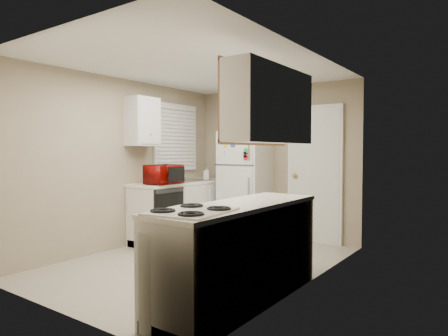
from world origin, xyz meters
The scene contains 19 objects.
floor centered at (0.00, 0.00, 0.00)m, with size 3.80×3.80×0.00m, color #BBB19C.
ceiling centered at (0.00, 0.00, 2.40)m, with size 3.80×3.80×0.00m, color white.
wall_left centered at (-1.40, 0.00, 1.20)m, with size 3.80×3.80×0.00m, color gray.
wall_right centered at (1.40, 0.00, 1.20)m, with size 3.80×3.80×0.00m, color gray.
wall_back centered at (0.00, 1.90, 1.20)m, with size 2.80×2.80×0.00m, color gray.
wall_front centered at (0.00, -1.90, 1.20)m, with size 2.80×2.80×0.00m, color gray.
left_counter centered at (-1.10, 0.90, 0.45)m, with size 0.60×1.80×0.90m, color silver.
dishwasher centered at (-0.81, 0.30, 0.49)m, with size 0.03×0.58×0.72m, color black.
sink centered at (-1.10, 1.05, 0.86)m, with size 0.54×0.74×0.16m, color gray.
microwave centered at (-0.94, 0.33, 1.05)m, with size 0.28×0.50×0.34m, color #870A06.
soap_bottle centered at (-1.12, 1.57, 1.00)m, with size 0.09×0.10×0.21m, color white.
window_blinds centered at (-1.36, 1.05, 1.60)m, with size 0.10×0.98×1.08m, color silver.
upper_cabinet_left centered at (-1.25, 0.22, 1.80)m, with size 0.30×0.45×0.70m, color silver.
refrigerator centered at (-0.35, 1.60, 0.84)m, with size 0.70×0.68×1.69m, color silver.
cabinet_over_fridge centered at (-0.40, 1.75, 2.00)m, with size 0.70×0.30×0.40m, color silver.
interior_door centered at (0.70, 1.86, 1.02)m, with size 0.86×0.06×2.08m, color silver.
right_counter centered at (1.10, -0.80, 0.45)m, with size 0.60×2.00×0.90m, color silver.
stove centered at (1.09, -1.45, 0.39)m, with size 0.52×0.65×0.79m, color silver.
upper_cabinet_right centered at (1.25, -0.50, 1.80)m, with size 0.30×1.20×0.70m, color silver.
Camera 1 is at (3.08, -3.80, 1.37)m, focal length 32.00 mm.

